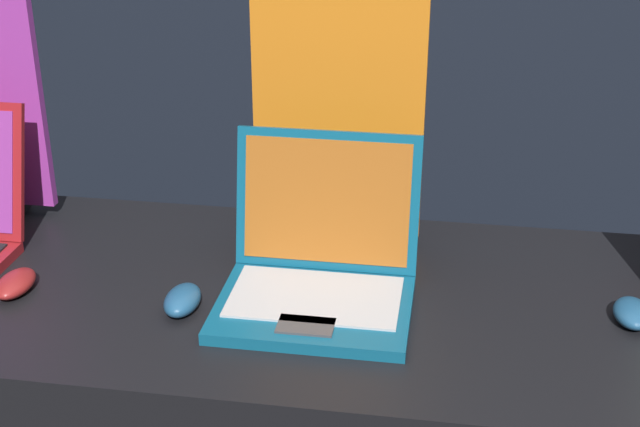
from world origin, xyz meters
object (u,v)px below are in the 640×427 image
mouse_front (15,283)px  mouse_middle (182,300)px  mouse_back (633,313)px  laptop_middle (321,265)px  promo_stand_middle (340,114)px

mouse_front → mouse_middle: (0.30, -0.01, 0.00)m
mouse_front → mouse_back: bearing=3.6°
mouse_back → laptop_middle: bearing=179.7°
promo_stand_middle → mouse_back: size_ratio=5.75×
laptop_middle → mouse_back: size_ratio=3.46×
mouse_middle → promo_stand_middle: promo_stand_middle is taller
promo_stand_middle → laptop_middle: bearing=-90.0°
mouse_middle → mouse_front: bearing=177.5°
mouse_front → promo_stand_middle: (0.52, 0.29, 0.24)m
promo_stand_middle → mouse_front: bearing=-151.3°
laptop_middle → promo_stand_middle: (0.00, 0.22, 0.19)m
mouse_front → mouse_middle: size_ratio=1.04×
laptop_middle → promo_stand_middle: bearing=90.0°
laptop_middle → mouse_middle: bearing=-159.8°
mouse_front → mouse_back: 1.04m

